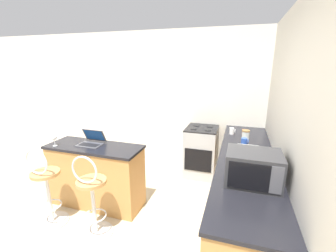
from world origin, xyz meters
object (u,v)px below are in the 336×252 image
at_px(laptop, 92,141).
at_px(wine_glass_short, 54,138).
at_px(toaster, 247,155).
at_px(mug_red, 245,132).
at_px(storage_jar, 245,136).
at_px(bar_stool_far, 92,198).
at_px(stove_range, 201,152).
at_px(microwave, 253,168).
at_px(mug_blue, 244,142).
at_px(mug_white, 232,131).
at_px(bar_stool_near, 46,188).

relative_size(laptop, wine_glass_short, 2.10).
xyz_separation_m(toaster, mug_red, (-0.02, 1.04, -0.04)).
xyz_separation_m(storage_jar, mug_red, (-0.00, 0.32, -0.04)).
height_order(bar_stool_far, mug_red, bar_stool_far).
height_order(toaster, storage_jar, storage_jar).
relative_size(stove_range, mug_red, 9.96).
bearing_deg(microwave, mug_red, 91.96).
distance_m(mug_blue, storage_jar, 0.16).
bearing_deg(bar_stool_far, mug_white, 49.37).
bearing_deg(bar_stool_far, microwave, 5.59).
bearing_deg(storage_jar, laptop, -159.30).
relative_size(laptop, mug_red, 3.67).
relative_size(bar_stool_near, toaster, 4.08).
distance_m(mug_blue, wine_glass_short, 2.62).
distance_m(laptop, mug_white, 2.15).
height_order(bar_stool_far, mug_white, bar_stool_far).
height_order(bar_stool_near, mug_red, bar_stool_near).
bearing_deg(bar_stool_far, mug_blue, 36.92).
distance_m(toaster, storage_jar, 0.72).
bearing_deg(wine_glass_short, mug_red, 27.82).
bearing_deg(toaster, bar_stool_far, -158.17).
distance_m(bar_stool_near, mug_white, 2.75).
height_order(bar_stool_near, laptop, laptop).
xyz_separation_m(laptop, mug_blue, (2.04, 0.62, -0.00)).
relative_size(microwave, wine_glass_short, 3.07).
bearing_deg(mug_red, mug_blue, -91.12).
bearing_deg(stove_range, mug_red, -16.20).
distance_m(stove_range, storage_jar, 1.04).
bearing_deg(wine_glass_short, bar_stool_far, -25.26).
distance_m(microwave, stove_range, 2.01).
height_order(microwave, wine_glass_short, microwave).
height_order(bar_stool_near, mug_blue, bar_stool_near).
distance_m(stove_range, mug_red, 0.89).
distance_m(laptop, mug_blue, 2.13).
distance_m(bar_stool_far, stove_range, 2.14).
bearing_deg(mug_blue, mug_red, 88.88).
xyz_separation_m(bar_stool_far, stove_range, (0.94, 1.92, -0.05)).
relative_size(mug_red, mug_white, 0.88).
bearing_deg(mug_red, bar_stool_far, -133.92).
bearing_deg(bar_stool_far, bar_stool_near, 180.00).
xyz_separation_m(bar_stool_near, mug_white, (2.12, 1.70, 0.45)).
xyz_separation_m(laptop, storage_jar, (2.06, 0.78, 0.03)).
xyz_separation_m(bar_stool_far, laptop, (-0.40, 0.61, 0.45)).
height_order(bar_stool_near, microwave, microwave).
bearing_deg(mug_red, laptop, -151.82).
bearing_deg(laptop, bar_stool_near, -113.20).
distance_m(microwave, wine_glass_short, 2.56).
relative_size(wine_glass_short, mug_red, 1.75).
height_order(bar_stool_near, bar_stool_far, same).
height_order(stove_range, mug_red, mug_red).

